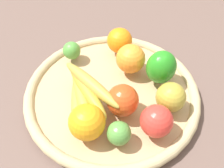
{
  "coord_description": "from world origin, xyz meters",
  "views": [
    {
      "loc": [
        -0.41,
        -0.13,
        0.53
      ],
      "look_at": [
        0.0,
        0.0,
        0.05
      ],
      "focal_mm": 42.87,
      "sensor_mm": 36.0,
      "label": 1
    }
  ],
  "objects_px": {
    "apple_0": "(156,121)",
    "lime_1": "(72,50)",
    "orange_2": "(131,59)",
    "lime_0": "(119,133)",
    "apple_2": "(171,97)",
    "orange_0": "(120,41)",
    "orange_1": "(87,122)",
    "bell_pepper": "(161,67)",
    "banana_bunch": "(84,92)",
    "apple_1": "(123,100)"
  },
  "relations": [
    {
      "from": "orange_2",
      "to": "bell_pepper",
      "type": "relative_size",
      "value": 0.86
    },
    {
      "from": "apple_1",
      "to": "lime_0",
      "type": "xyz_separation_m",
      "value": [
        -0.08,
        -0.02,
        -0.01
      ]
    },
    {
      "from": "orange_0",
      "to": "apple_2",
      "type": "xyz_separation_m",
      "value": [
        -0.15,
        -0.17,
        -0.0
      ]
    },
    {
      "from": "apple_1",
      "to": "apple_2",
      "type": "distance_m",
      "value": 0.11
    },
    {
      "from": "banana_bunch",
      "to": "orange_0",
      "type": "height_order",
      "value": "orange_0"
    },
    {
      "from": "orange_0",
      "to": "bell_pepper",
      "type": "bearing_deg",
      "value": -120.6
    },
    {
      "from": "banana_bunch",
      "to": "lime_1",
      "type": "bearing_deg",
      "value": 34.4
    },
    {
      "from": "orange_0",
      "to": "lime_0",
      "type": "height_order",
      "value": "orange_0"
    },
    {
      "from": "banana_bunch",
      "to": "apple_2",
      "type": "height_order",
      "value": "apple_2"
    },
    {
      "from": "orange_1",
      "to": "banana_bunch",
      "type": "bearing_deg",
      "value": 26.08
    },
    {
      "from": "apple_0",
      "to": "apple_2",
      "type": "bearing_deg",
      "value": -13.27
    },
    {
      "from": "apple_1",
      "to": "orange_2",
      "type": "bearing_deg",
      "value": 7.97
    },
    {
      "from": "banana_bunch",
      "to": "bell_pepper",
      "type": "bearing_deg",
      "value": -50.59
    },
    {
      "from": "orange_2",
      "to": "orange_1",
      "type": "relative_size",
      "value": 0.97
    },
    {
      "from": "orange_0",
      "to": "apple_0",
      "type": "height_order",
      "value": "apple_0"
    },
    {
      "from": "bell_pepper",
      "to": "lime_0",
      "type": "bearing_deg",
      "value": -149.94
    },
    {
      "from": "orange_2",
      "to": "apple_2",
      "type": "relative_size",
      "value": 1.1
    },
    {
      "from": "lime_1",
      "to": "apple_0",
      "type": "bearing_deg",
      "value": -121.17
    },
    {
      "from": "apple_1",
      "to": "orange_0",
      "type": "relative_size",
      "value": 1.05
    },
    {
      "from": "banana_bunch",
      "to": "lime_0",
      "type": "xyz_separation_m",
      "value": [
        -0.07,
        -0.11,
        -0.01
      ]
    },
    {
      "from": "banana_bunch",
      "to": "orange_2",
      "type": "bearing_deg",
      "value": -27.54
    },
    {
      "from": "apple_2",
      "to": "apple_0",
      "type": "bearing_deg",
      "value": 166.73
    },
    {
      "from": "apple_1",
      "to": "orange_0",
      "type": "height_order",
      "value": "apple_1"
    },
    {
      "from": "apple_0",
      "to": "lime_1",
      "type": "bearing_deg",
      "value": 58.83
    },
    {
      "from": "banana_bunch",
      "to": "bell_pepper",
      "type": "xyz_separation_m",
      "value": [
        0.12,
        -0.15,
        0.01
      ]
    },
    {
      "from": "orange_2",
      "to": "bell_pepper",
      "type": "bearing_deg",
      "value": -98.96
    },
    {
      "from": "orange_2",
      "to": "bell_pepper",
      "type": "height_order",
      "value": "bell_pepper"
    },
    {
      "from": "apple_2",
      "to": "orange_1",
      "type": "relative_size",
      "value": 0.88
    },
    {
      "from": "banana_bunch",
      "to": "bell_pepper",
      "type": "distance_m",
      "value": 0.2
    },
    {
      "from": "apple_1",
      "to": "orange_1",
      "type": "distance_m",
      "value": 0.1
    },
    {
      "from": "apple_2",
      "to": "apple_1",
      "type": "bearing_deg",
      "value": 113.75
    },
    {
      "from": "bell_pepper",
      "to": "lime_1",
      "type": "xyz_separation_m",
      "value": [
        0.01,
        0.24,
        -0.02
      ]
    },
    {
      "from": "apple_1",
      "to": "orange_1",
      "type": "relative_size",
      "value": 0.93
    },
    {
      "from": "lime_0",
      "to": "lime_1",
      "type": "relative_size",
      "value": 1.06
    },
    {
      "from": "apple_2",
      "to": "lime_1",
      "type": "xyz_separation_m",
      "value": [
        0.09,
        0.28,
        -0.01
      ]
    },
    {
      "from": "orange_1",
      "to": "lime_1",
      "type": "relative_size",
      "value": 1.62
    },
    {
      "from": "orange_2",
      "to": "lime_1",
      "type": "xyz_separation_m",
      "value": [
        -0.0,
        0.16,
        -0.01
      ]
    },
    {
      "from": "orange_0",
      "to": "orange_1",
      "type": "xyz_separation_m",
      "value": [
        -0.28,
        -0.01,
        0.0
      ]
    },
    {
      "from": "orange_0",
      "to": "apple_2",
      "type": "relative_size",
      "value": 1.01
    },
    {
      "from": "lime_1",
      "to": "orange_0",
      "type": "bearing_deg",
      "value": -59.28
    },
    {
      "from": "bell_pepper",
      "to": "apple_0",
      "type": "relative_size",
      "value": 1.24
    },
    {
      "from": "orange_0",
      "to": "orange_1",
      "type": "height_order",
      "value": "orange_1"
    },
    {
      "from": "bell_pepper",
      "to": "orange_1",
      "type": "relative_size",
      "value": 1.13
    },
    {
      "from": "orange_2",
      "to": "lime_0",
      "type": "relative_size",
      "value": 1.47
    },
    {
      "from": "orange_2",
      "to": "lime_0",
      "type": "distance_m",
      "value": 0.21
    },
    {
      "from": "lime_0",
      "to": "orange_1",
      "type": "bearing_deg",
      "value": 92.77
    },
    {
      "from": "bell_pepper",
      "to": "orange_1",
      "type": "distance_m",
      "value": 0.23
    },
    {
      "from": "apple_1",
      "to": "apple_0",
      "type": "height_order",
      "value": "apple_1"
    },
    {
      "from": "orange_0",
      "to": "lime_0",
      "type": "relative_size",
      "value": 1.36
    },
    {
      "from": "orange_0",
      "to": "lime_0",
      "type": "distance_m",
      "value": 0.29
    }
  ]
}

